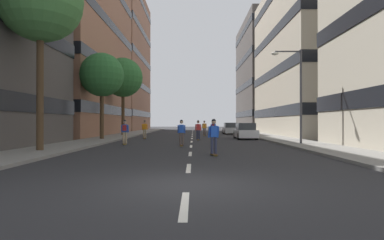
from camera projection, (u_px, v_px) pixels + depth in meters
name	position (u px, v px, depth m)	size (l,w,h in m)	color
ground_plane	(192.00, 137.00, 33.36)	(150.57, 150.57, 0.00)	#28282B
sidewalk_left	(122.00, 135.00, 36.54)	(3.35, 69.01, 0.14)	gray
sidewalk_right	(262.00, 136.00, 36.46)	(3.35, 69.01, 0.14)	gray
lane_markings	(192.00, 137.00, 33.77)	(0.16, 57.20, 0.01)	silver
building_left_mid	(45.00, 31.00, 39.07)	(16.80, 22.66, 25.33)	#9E6B51
building_left_far	(100.00, 62.00, 61.76)	(16.80, 21.41, 26.36)	#9E6B51
building_right_mid	(340.00, 58.00, 38.85)	(16.80, 21.56, 18.66)	#B2A893
building_right_far	(286.00, 76.00, 61.54)	(16.80, 20.20, 20.75)	#4C4744
parked_car_near	(245.00, 132.00, 30.48)	(1.82, 4.40, 1.52)	silver
parked_car_mid	(230.00, 129.00, 42.82)	(1.82, 4.40, 1.52)	#B2B7BF
street_tree_near	(123.00, 78.00, 36.84)	(4.51, 4.51, 8.87)	#4C3823
street_tree_mid	(102.00, 75.00, 28.36)	(3.87, 3.87, 7.60)	#4C3823
street_tree_far	(40.00, 0.00, 16.97)	(4.44, 4.44, 10.21)	#4C3823
streetlamp_right	(296.00, 86.00, 22.24)	(2.13, 0.30, 6.50)	#3F3F44
skater_0	(204.00, 127.00, 37.65)	(0.54, 0.91, 1.78)	brown
skater_1	(181.00, 131.00, 21.54)	(0.53, 0.90, 1.78)	brown
skater_2	(198.00, 129.00, 28.53)	(0.53, 0.90, 1.78)	brown
skater_3	(125.00, 130.00, 22.83)	(0.55, 0.91, 1.78)	brown
skater_4	(214.00, 135.00, 15.42)	(0.56, 0.92, 1.78)	brown
skater_5	(213.00, 128.00, 31.99)	(0.56, 0.92, 1.78)	brown
skater_6	(145.00, 129.00, 30.78)	(0.54, 0.90, 1.78)	brown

